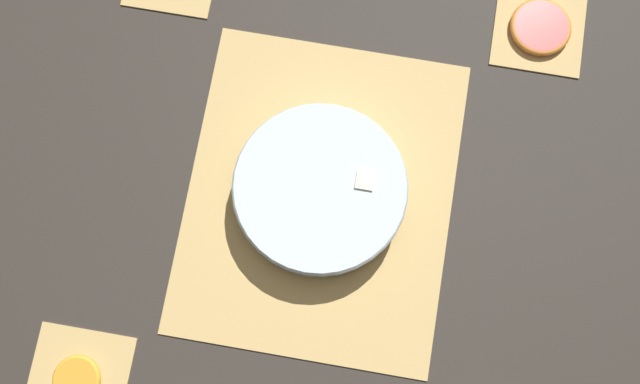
{
  "coord_description": "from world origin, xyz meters",
  "views": [
    {
      "loc": [
        -0.22,
        -0.04,
        1.1
      ],
      "look_at": [
        0.0,
        0.0,
        0.03
      ],
      "focal_mm": 42.0,
      "sensor_mm": 36.0,
      "label": 1
    }
  ],
  "objects": [
    {
      "name": "coaster_mat_near_right",
      "position": [
        0.32,
        -0.29,
        0.0
      ],
      "size": [
        0.14,
        0.14,
        0.01
      ],
      "color": "tan",
      "rests_on": "ground_plane"
    },
    {
      "name": "fruit_salad_bowl",
      "position": [
        0.0,
        0.0,
        0.04
      ],
      "size": [
        0.25,
        0.25,
        0.06
      ],
      "color": "silver",
      "rests_on": "bamboo_mat_center"
    },
    {
      "name": "ground_plane",
      "position": [
        0.0,
        0.0,
        0.0
      ],
      "size": [
        6.0,
        6.0,
        0.0
      ],
      "primitive_type": "plane",
      "color": "#2D2823"
    },
    {
      "name": "bamboo_mat_center",
      "position": [
        0.0,
        0.0,
        0.0
      ],
      "size": [
        0.48,
        0.39,
        0.01
      ],
      "color": "tan",
      "rests_on": "ground_plane"
    },
    {
      "name": "coaster_mat_far_left",
      "position": [
        -0.32,
        0.29,
        0.0
      ],
      "size": [
        0.14,
        0.14,
        0.01
      ],
      "color": "tan",
      "rests_on": "ground_plane"
    },
    {
      "name": "orange_slice_whole",
      "position": [
        -0.32,
        0.29,
        0.01
      ],
      "size": [
        0.07,
        0.07,
        0.01
      ],
      "color": "orange",
      "rests_on": "coaster_mat_far_left"
    },
    {
      "name": "grapefruit_slice",
      "position": [
        0.32,
        -0.29,
        0.01
      ],
      "size": [
        0.1,
        0.1,
        0.01
      ],
      "color": "#B2231E",
      "rests_on": "coaster_mat_near_right"
    }
  ]
}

